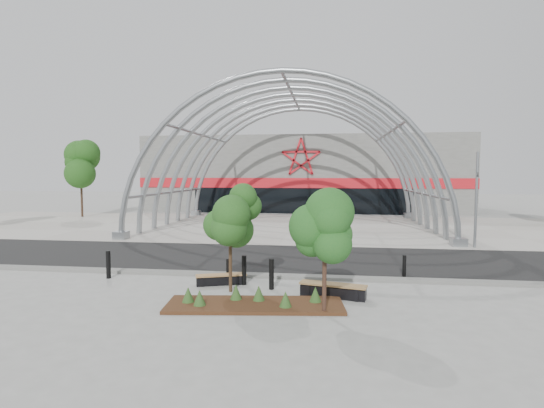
% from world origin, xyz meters
% --- Properties ---
extents(ground, '(140.00, 140.00, 0.00)m').
position_xyz_m(ground, '(0.00, 0.00, 0.00)').
color(ground, gray).
rests_on(ground, ground).
extents(road, '(140.00, 7.00, 0.02)m').
position_xyz_m(road, '(0.00, 3.50, 0.01)').
color(road, black).
rests_on(road, ground).
extents(forecourt, '(60.00, 17.00, 0.04)m').
position_xyz_m(forecourt, '(0.00, 15.50, 0.02)').
color(forecourt, '#AAA49A').
rests_on(forecourt, ground).
extents(kerb, '(60.00, 0.50, 0.12)m').
position_xyz_m(kerb, '(0.00, -0.25, 0.06)').
color(kerb, slate).
rests_on(kerb, ground).
extents(arena_building, '(34.00, 15.24, 8.00)m').
position_xyz_m(arena_building, '(0.00, 33.45, 3.99)').
color(arena_building, slate).
rests_on(arena_building, ground).
extents(vault_canopy, '(20.80, 15.80, 20.36)m').
position_xyz_m(vault_canopy, '(0.00, 15.50, 0.02)').
color(vault_canopy, '#909599').
rests_on(vault_canopy, ground).
extents(planting_bed, '(5.61, 2.29, 0.58)m').
position_xyz_m(planting_bed, '(0.45, -3.94, 0.14)').
color(planting_bed, '#341B0F').
rests_on(planting_bed, ground).
extents(signal_pole, '(0.19, 0.75, 5.28)m').
position_xyz_m(signal_pole, '(10.75, 7.68, 2.76)').
color(signal_pole, gray).
rests_on(signal_pole, ground).
extents(street_tree_0, '(1.57, 1.57, 3.59)m').
position_xyz_m(street_tree_0, '(-0.60, -2.44, 2.58)').
color(street_tree_0, '#302012').
rests_on(street_tree_0, ground).
extents(street_tree_1, '(1.57, 1.57, 3.71)m').
position_xyz_m(street_tree_1, '(2.66, -4.37, 2.67)').
color(street_tree_1, black).
rests_on(street_tree_1, ground).
extents(bench_0, '(1.90, 1.00, 0.39)m').
position_xyz_m(bench_0, '(-1.15, -1.58, 0.19)').
color(bench_0, black).
rests_on(bench_0, ground).
extents(bench_1, '(2.27, 0.97, 0.47)m').
position_xyz_m(bench_1, '(2.93, -2.65, 0.23)').
color(bench_1, black).
rests_on(bench_1, ground).
extents(bollard_0, '(0.17, 0.17, 1.09)m').
position_xyz_m(bollard_0, '(-5.79, -1.23, 0.55)').
color(bollard_0, black).
rests_on(bollard_0, ground).
extents(bollard_1, '(0.14, 0.14, 0.88)m').
position_xyz_m(bollard_1, '(-1.01, -1.12, 0.44)').
color(bollard_1, black).
rests_on(bollard_1, ground).
extents(bollard_2, '(0.17, 0.17, 1.09)m').
position_xyz_m(bollard_2, '(-0.31, -1.46, 0.55)').
color(bollard_2, black).
rests_on(bollard_2, ground).
extents(bollard_3, '(0.18, 0.18, 1.10)m').
position_xyz_m(bollard_3, '(0.77, -1.95, 0.55)').
color(bollard_3, black).
rests_on(bollard_3, ground).
extents(bollard_4, '(0.14, 0.14, 0.88)m').
position_xyz_m(bollard_4, '(5.76, 0.46, 0.44)').
color(bollard_4, black).
rests_on(bollard_4, ground).
extents(bg_tree_0, '(3.00, 3.00, 6.45)m').
position_xyz_m(bg_tree_0, '(-20.00, 20.00, 4.64)').
color(bg_tree_0, black).
rests_on(bg_tree_0, ground).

